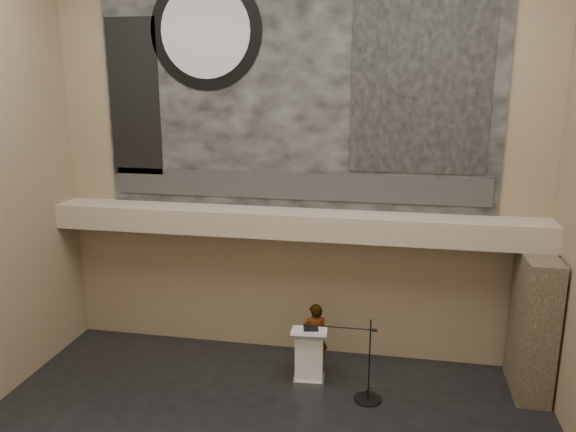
# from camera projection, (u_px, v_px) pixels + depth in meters

# --- Properties ---
(wall_back) EXTENTS (10.00, 0.02, 8.50)m
(wall_back) POSITION_uv_depth(u_px,v_px,m) (295.00, 157.00, 11.38)
(wall_back) COLOR #907E5B
(wall_back) RESTS_ON floor
(wall_front) EXTENTS (10.00, 0.02, 8.50)m
(wall_front) POSITION_uv_depth(u_px,v_px,m) (86.00, 319.00, 3.76)
(wall_front) COLOR #907E5B
(wall_front) RESTS_ON floor
(soffit) EXTENTS (10.00, 0.80, 0.50)m
(soffit) POSITION_uv_depth(u_px,v_px,m) (292.00, 223.00, 11.31)
(soffit) COLOR tan
(soffit) RESTS_ON wall_back
(sprinkler_left) EXTENTS (0.04, 0.04, 0.06)m
(sprinkler_left) POSITION_uv_depth(u_px,v_px,m) (215.00, 233.00, 11.63)
(sprinkler_left) COLOR #B2893D
(sprinkler_left) RESTS_ON soffit
(sprinkler_right) EXTENTS (0.04, 0.04, 0.06)m
(sprinkler_right) POSITION_uv_depth(u_px,v_px,m) (386.00, 242.00, 10.99)
(sprinkler_right) COLOR #B2893D
(sprinkler_right) RESTS_ON soffit
(banner) EXTENTS (8.00, 0.05, 5.00)m
(banner) POSITION_uv_depth(u_px,v_px,m) (295.00, 83.00, 11.00)
(banner) COLOR black
(banner) RESTS_ON wall_back
(banner_text_strip) EXTENTS (7.76, 0.02, 0.55)m
(banner_text_strip) POSITION_uv_depth(u_px,v_px,m) (295.00, 186.00, 11.46)
(banner_text_strip) COLOR #2A2A2A
(banner_text_strip) RESTS_ON banner
(banner_clock_rim) EXTENTS (2.30, 0.02, 2.30)m
(banner_clock_rim) POSITION_uv_depth(u_px,v_px,m) (205.00, 31.00, 11.05)
(banner_clock_rim) COLOR black
(banner_clock_rim) RESTS_ON banner
(banner_clock_face) EXTENTS (1.84, 0.02, 1.84)m
(banner_clock_face) POSITION_uv_depth(u_px,v_px,m) (205.00, 31.00, 11.03)
(banner_clock_face) COLOR silver
(banner_clock_face) RESTS_ON banner
(banner_building_print) EXTENTS (2.60, 0.02, 3.60)m
(banner_building_print) POSITION_uv_depth(u_px,v_px,m) (421.00, 78.00, 10.50)
(banner_building_print) COLOR black
(banner_building_print) RESTS_ON banner
(banner_brick_print) EXTENTS (1.10, 0.02, 3.20)m
(banner_brick_print) POSITION_uv_depth(u_px,v_px,m) (134.00, 98.00, 11.66)
(banner_brick_print) COLOR black
(banner_brick_print) RESTS_ON banner
(stone_pier) EXTENTS (0.60, 1.40, 2.70)m
(stone_pier) POSITION_uv_depth(u_px,v_px,m) (533.00, 324.00, 10.42)
(stone_pier) COLOR #413528
(stone_pier) RESTS_ON floor
(lectern) EXTENTS (0.72, 0.54, 1.13)m
(lectern) POSITION_uv_depth(u_px,v_px,m) (309.00, 355.00, 10.92)
(lectern) COLOR silver
(lectern) RESTS_ON floor
(binder) EXTENTS (0.32, 0.28, 0.04)m
(binder) POSITION_uv_depth(u_px,v_px,m) (311.00, 329.00, 10.76)
(binder) COLOR black
(binder) RESTS_ON lectern
(papers) EXTENTS (0.33, 0.38, 0.00)m
(papers) POSITION_uv_depth(u_px,v_px,m) (303.00, 329.00, 10.81)
(papers) COLOR silver
(papers) RESTS_ON lectern
(speaker_person) EXTENTS (0.60, 0.49, 1.44)m
(speaker_person) POSITION_uv_depth(u_px,v_px,m) (315.00, 337.00, 11.30)
(speaker_person) COLOR beige
(speaker_person) RESTS_ON floor
(mic_stand) EXTENTS (1.48, 0.52, 1.61)m
(mic_stand) POSITION_uv_depth(u_px,v_px,m) (366.00, 388.00, 10.36)
(mic_stand) COLOR black
(mic_stand) RESTS_ON floor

